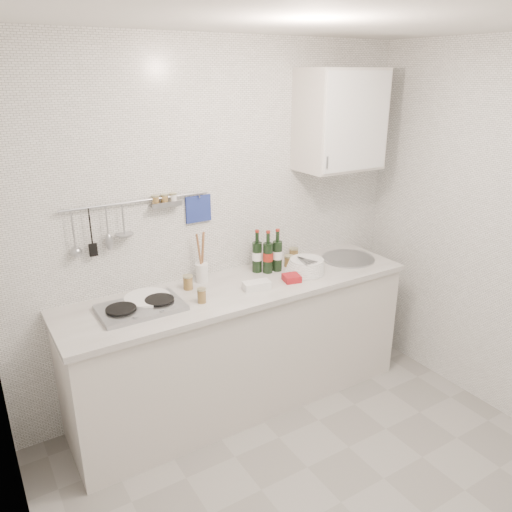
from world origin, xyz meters
The scene contains 17 objects.
floor centered at (0.00, 0.00, 0.00)m, with size 3.00×3.00×0.00m, color gray.
ceiling centered at (0.00, 0.00, 2.50)m, with size 3.00×3.00×0.00m, color silver.
back_wall centered at (0.00, 1.40, 1.25)m, with size 3.00×0.02×2.50m, color silver.
wall_left centered at (-1.50, 0.00, 1.25)m, with size 0.02×2.80×2.50m, color silver.
counter centered at (0.01, 1.10, 0.43)m, with size 2.44×0.64×0.96m.
wall_rail centered at (-0.60, 1.37, 1.43)m, with size 0.98×0.09×0.34m.
wall_cabinet centered at (0.90, 1.22, 1.95)m, with size 0.60×0.38×0.70m.
plate_stack_hob centered at (-0.64, 1.17, 0.94)m, with size 0.30×0.30×0.04m.
plate_stack_sink centered at (0.51, 1.06, 0.96)m, with size 0.30×0.29×0.10m.
wine_bottles centered at (0.29, 1.22, 1.07)m, with size 0.21×0.13×0.31m.
butter_dish centered at (0.06, 0.99, 0.95)m, with size 0.18×0.09×0.05m, color white.
strawberry_punnet centered at (0.33, 0.98, 0.94)m, with size 0.11×0.11×0.05m, color #B31913.
utensil_crock centered at (-0.19, 1.30, 1.00)m, with size 0.09×0.09×0.36m.
jar_a centered at (-0.33, 1.23, 0.97)m, with size 0.07×0.07×0.10m.
jar_b centered at (0.62, 1.35, 0.96)m, with size 0.07×0.07×0.08m.
jar_c centered at (0.48, 1.22, 0.96)m, with size 0.07×0.07×0.08m.
jar_d centered at (-0.34, 1.00, 0.97)m, with size 0.06×0.06×0.10m.
Camera 1 is at (-1.54, -1.57, 2.27)m, focal length 35.00 mm.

